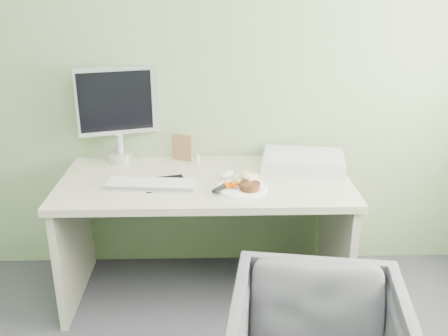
{
  "coord_description": "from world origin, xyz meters",
  "views": [
    {
      "loc": [
        0.04,
        -0.93,
        1.77
      ],
      "look_at": [
        0.1,
        1.5,
        0.84
      ],
      "focal_mm": 40.0,
      "sensor_mm": 36.0,
      "label": 1
    }
  ],
  "objects_px": {
    "desk": "(206,209)",
    "scanner": "(303,162)",
    "plate": "(242,188)",
    "monitor": "(118,109)"
  },
  "relations": [
    {
      "from": "plate",
      "to": "scanner",
      "type": "bearing_deg",
      "value": 40.06
    },
    {
      "from": "plate",
      "to": "scanner",
      "type": "relative_size",
      "value": 0.57
    },
    {
      "from": "desk",
      "to": "monitor",
      "type": "bearing_deg",
      "value": 148.32
    },
    {
      "from": "scanner",
      "to": "monitor",
      "type": "bearing_deg",
      "value": -177.27
    },
    {
      "from": "plate",
      "to": "desk",
      "type": "bearing_deg",
      "value": 142.89
    },
    {
      "from": "desk",
      "to": "scanner",
      "type": "height_order",
      "value": "scanner"
    },
    {
      "from": "plate",
      "to": "monitor",
      "type": "relative_size",
      "value": 0.47
    },
    {
      "from": "plate",
      "to": "monitor",
      "type": "height_order",
      "value": "monitor"
    },
    {
      "from": "scanner",
      "to": "monitor",
      "type": "relative_size",
      "value": 0.82
    },
    {
      "from": "desk",
      "to": "scanner",
      "type": "relative_size",
      "value": 3.41
    }
  ]
}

